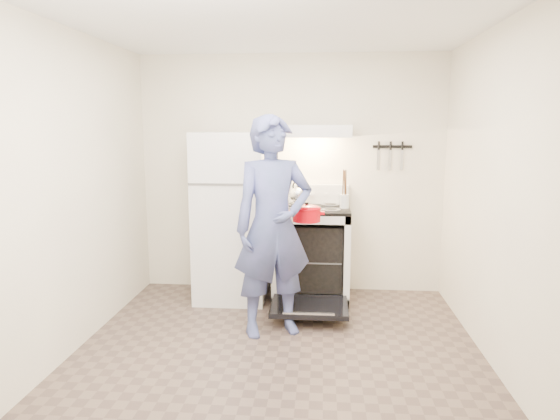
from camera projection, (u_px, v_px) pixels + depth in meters
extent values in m
plane|color=brown|center=(275.00, 363.00, 3.74)|extent=(3.60, 3.60, 0.00)
cube|color=#EBE3C5|center=(291.00, 175.00, 5.30)|extent=(3.20, 0.02, 2.50)
cube|color=silver|center=(232.00, 217.00, 5.07)|extent=(0.70, 0.70, 1.70)
cube|color=silver|center=(311.00, 255.00, 5.10)|extent=(0.76, 0.65, 0.92)
cube|color=black|center=(312.00, 209.00, 5.02)|extent=(0.76, 0.65, 0.03)
cube|color=silver|center=(312.00, 194.00, 5.28)|extent=(0.76, 0.07, 0.20)
cube|color=black|center=(309.00, 307.00, 4.57)|extent=(0.70, 0.54, 0.04)
cube|color=slate|center=(311.00, 257.00, 5.10)|extent=(0.60, 0.52, 0.01)
cube|color=silver|center=(313.00, 131.00, 4.96)|extent=(0.76, 0.50, 0.12)
cube|color=black|center=(392.00, 147.00, 5.15)|extent=(0.40, 0.02, 0.03)
cylinder|color=#8A6247|center=(320.00, 255.00, 5.09)|extent=(0.33, 0.33, 0.02)
cylinder|color=silver|center=(344.00, 201.00, 4.79)|extent=(0.11, 0.11, 0.13)
imported|color=navy|center=(273.00, 227.00, 4.16)|extent=(0.79, 0.67, 1.85)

